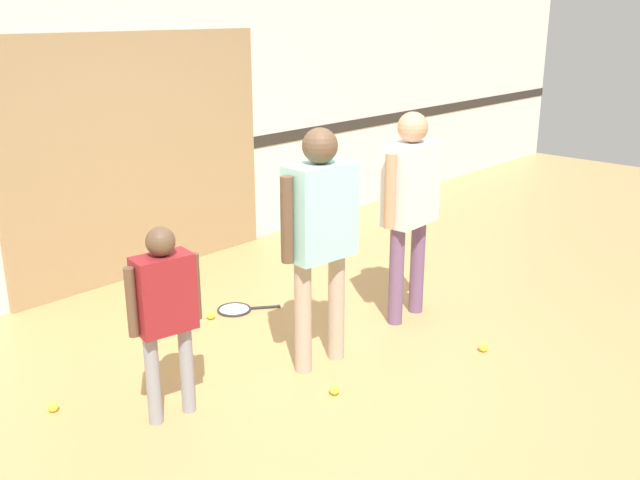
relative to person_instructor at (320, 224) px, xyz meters
name	(u,v)px	position (x,y,z in m)	size (l,w,h in m)	color
ground_plane	(328,364)	(0.04, -0.04, -1.01)	(16.00, 16.00, 0.00)	tan
wall_back	(110,100)	(0.04, 2.45, 0.59)	(16.00, 0.07, 3.20)	silver
wall_panel	(141,157)	(0.26, 2.39, 0.07)	(2.63, 0.05, 2.15)	#9E7F56
person_instructor	(320,224)	(0.00, 0.00, 0.00)	(0.62, 0.30, 1.63)	tan
person_student_left	(165,303)	(-1.09, 0.19, -0.27)	(0.45, 0.24, 1.19)	gray
person_student_right	(410,194)	(1.04, 0.04, -0.01)	(0.62, 0.27, 1.62)	#6B4C70
racket_spare_on_floor	(237,309)	(0.21, 1.11, -1.00)	(0.50, 0.43, 0.03)	#28282D
tennis_ball_near_instructor	(335,390)	(-0.24, -0.35, -0.97)	(0.07, 0.07, 0.07)	#CCE038
tennis_ball_by_spare_racket	(211,315)	(-0.04, 1.13, -0.97)	(0.07, 0.07, 0.07)	#CCE038
tennis_ball_stray_left	(53,407)	(-1.55, 0.77, -0.97)	(0.07, 0.07, 0.07)	#CCE038
tennis_ball_stray_right	(483,347)	(0.92, -0.73, -0.97)	(0.07, 0.07, 0.07)	#CCE038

